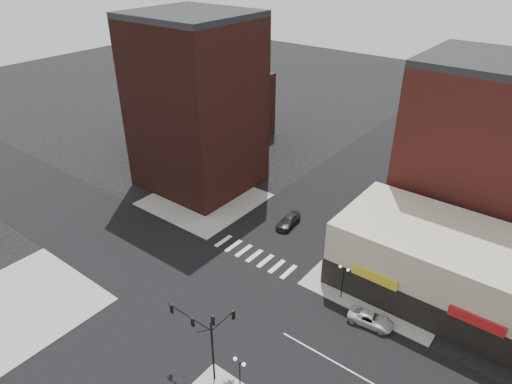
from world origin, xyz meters
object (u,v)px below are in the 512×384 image
Objects in this scene: street_lamp_ne at (343,274)px; dark_sedan_north at (288,221)px; white_suv at (371,319)px; street_lamp_se_a at (240,368)px; traffic_signal at (207,332)px.

street_lamp_ne is 0.89× the size of dark_sedan_north.
street_lamp_se_a is at bearing 152.89° from white_suv.
traffic_signal reaches higher than dark_sedan_north.
street_lamp_ne is at bearing 73.25° from traffic_signal.
street_lamp_se_a and street_lamp_ne have the same top height.
street_lamp_se_a is 0.89× the size of dark_sedan_north.
dark_sedan_north is at bearing 108.02° from traffic_signal.
street_lamp_ne is at bearing 62.96° from white_suv.
white_suv is at bearing -19.65° from street_lamp_ne.
traffic_signal is 1.87× the size of street_lamp_ne.
traffic_signal reaches higher than street_lamp_se_a.
traffic_signal reaches higher than street_lamp_ne.
street_lamp_se_a is 1.00× the size of street_lamp_ne.
dark_sedan_north is at bearing 115.51° from street_lamp_se_a.
dark_sedan_north is (-11.65, 24.41, -2.62)m from street_lamp_se_a.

